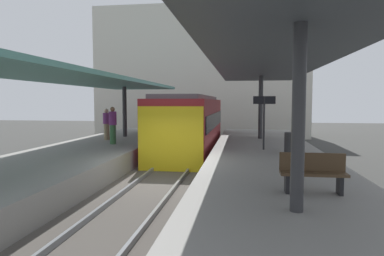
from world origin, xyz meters
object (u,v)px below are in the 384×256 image
object	(u,v)px
litter_bin	(290,143)
passenger_far_end	(113,125)
commuter_train	(190,125)
platform_sign	(264,110)
platform_bench	(313,172)
passenger_near_bench	(107,124)

from	to	relation	value
litter_bin	passenger_far_end	distance (m)	8.05
commuter_train	platform_sign	distance (m)	5.61
platform_bench	passenger_near_bench	world-z (taller)	passenger_near_bench
commuter_train	platform_bench	bearing A→B (deg)	-68.30
commuter_train	passenger_near_bench	xyz separation A→B (m)	(-4.16, -1.50, 0.11)
platform_bench	litter_bin	bearing A→B (deg)	86.96
platform_bench	litter_bin	distance (m)	5.96
commuter_train	passenger_far_end	size ratio (longest dim) A/B	6.02
commuter_train	platform_bench	xyz separation A→B (m)	(4.34, -10.91, -0.26)
platform_bench	litter_bin	xyz separation A→B (m)	(0.32, 5.95, -0.06)
commuter_train	platform_sign	size ratio (longest dim) A/B	4.75
platform_bench	passenger_far_end	world-z (taller)	passenger_far_end
passenger_far_end	commuter_train	bearing A→B (deg)	44.96
passenger_far_end	passenger_near_bench	bearing A→B (deg)	120.41
passenger_near_bench	commuter_train	bearing A→B (deg)	19.80
platform_sign	passenger_near_bench	distance (m)	8.33
platform_sign	litter_bin	distance (m)	1.77
passenger_far_end	litter_bin	bearing A→B (deg)	-12.86
litter_bin	platform_bench	bearing A→B (deg)	-93.04
litter_bin	passenger_near_bench	xyz separation A→B (m)	(-8.82, 3.46, 0.44)
platform_bench	passenger_near_bench	xyz separation A→B (m)	(-8.50, 9.42, 0.37)
commuter_train	platform_bench	world-z (taller)	commuter_train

